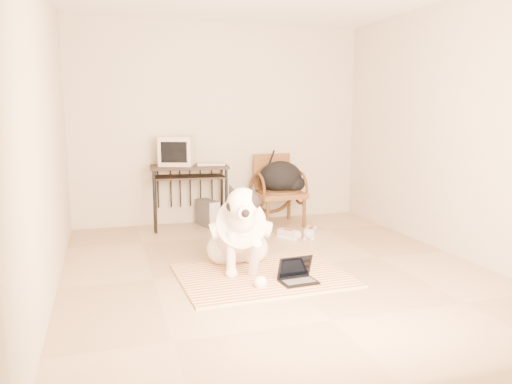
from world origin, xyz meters
name	(u,v)px	position (x,y,z in m)	size (l,w,h in m)	color
floor	(274,268)	(0.00, 0.00, 0.00)	(4.50, 4.50, 0.00)	tan
wall_back	(221,124)	(0.00, 2.25, 1.35)	(4.50, 4.50, 0.00)	#C2B49F
wall_front	(416,147)	(0.00, -2.25, 1.35)	(4.50, 4.50, 0.00)	#C2B49F
wall_left	(47,133)	(-2.00, 0.00, 1.35)	(4.50, 4.50, 0.00)	#C2B49F
wall_right	(452,128)	(2.00, 0.00, 1.35)	(4.50, 4.50, 0.00)	#C2B49F
rug	(263,276)	(-0.18, -0.22, 0.01)	(1.58, 1.24, 0.02)	#CF4C1C
dog	(240,233)	(-0.34, 0.04, 0.37)	(0.62, 1.30, 0.93)	white
laptop	(297,275)	(0.05, -0.49, 0.07)	(0.34, 0.26, 0.23)	black
computer_desk	(190,174)	(-0.50, 1.93, 0.71)	(1.05, 0.65, 0.83)	black
crt_monitor	(177,151)	(-0.64, 2.00, 1.02)	(0.52, 0.51, 0.37)	#C4B59A
desk_keyboard	(211,164)	(-0.22, 1.86, 0.84)	(0.36, 0.13, 0.02)	#C4B59A
pc_tower	(208,213)	(-0.26, 1.95, 0.18)	(0.26, 0.41, 0.36)	#4D4D4F
rattan_chair	(277,189)	(0.69, 1.83, 0.47)	(0.64, 0.62, 0.94)	brown
backpack	(283,178)	(0.74, 1.79, 0.63)	(0.62, 0.48, 0.43)	black
sneaker_left	(289,234)	(0.56, 1.05, 0.04)	(0.24, 0.30, 0.10)	silver
sneaker_right	(311,233)	(0.84, 1.03, 0.05)	(0.27, 0.33, 0.11)	silver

